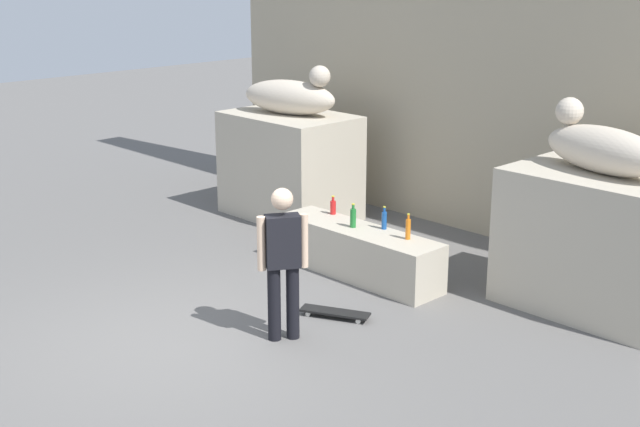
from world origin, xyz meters
The scene contains 13 objects.
ground_plane centered at (0.00, 0.00, 0.00)m, with size 40.00×40.00×0.00m, color #605E5B.
facade_wall centered at (0.00, 5.66, 3.10)m, with size 10.20×0.60×6.19m, color tan.
pedestal_left centered at (-2.60, 4.02, 0.81)m, with size 1.98×1.36×1.62m, color #B7AD99.
pedestal_right centered at (2.60, 4.02, 0.81)m, with size 1.98×1.36×1.62m, color #B7AD99.
statue_reclining_left centered at (-2.57, 4.03, 1.90)m, with size 1.69×0.91×0.78m.
statue_reclining_right centered at (2.57, 4.03, 1.90)m, with size 1.68×0.89×0.78m.
ledge_block centered at (0.00, 2.83, 0.32)m, with size 2.39×0.61×0.63m, color #B7AD99.
skater centered at (0.75, 0.87, 0.92)m, with size 0.36×0.47×1.67m.
skateboard centered at (0.74, 1.66, 0.06)m, with size 0.81×0.53×0.08m.
bottle_orange centered at (0.70, 2.95, 0.77)m, with size 0.06×0.06×0.32m.
bottle_red centered at (-0.68, 3.05, 0.73)m, with size 0.08×0.08×0.25m.
bottle_blue centered at (0.23, 3.05, 0.75)m, with size 0.07×0.07×0.30m.
bottle_green centered at (-0.10, 2.82, 0.76)m, with size 0.08×0.08×0.31m.
Camera 1 is at (7.17, -4.82, 3.96)m, focal length 48.82 mm.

